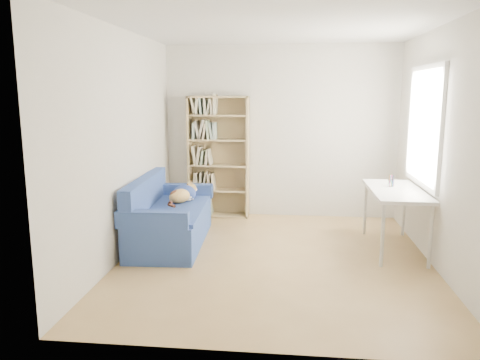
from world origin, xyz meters
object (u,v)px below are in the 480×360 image
Objects in this scene: pen_cup at (391,182)px; bookshelf at (219,162)px; desk at (396,195)px; sofa at (169,218)px.

bookshelf is at bearing 153.50° from pen_cup.
desk is at bearing -29.77° from bookshelf.
desk is (2.79, 0.02, 0.36)m from sofa.
pen_cup is (-0.03, 0.19, 0.12)m from desk.
sofa is 1.32× the size of desk.
desk is at bearing -81.56° from pen_cup.
pen_cup reaches higher than sofa.
bookshelf is 12.55× the size of pen_cup.
desk is at bearing -2.15° from sofa.
desk is (2.36, -1.35, -0.17)m from bookshelf.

